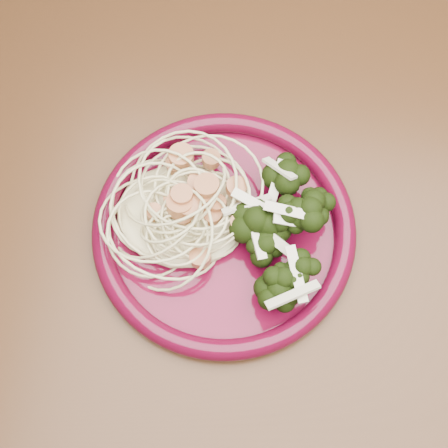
% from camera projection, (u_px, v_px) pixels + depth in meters
% --- Properties ---
extents(dining_table, '(1.20, 0.80, 0.75)m').
position_uv_depth(dining_table, '(299.00, 280.00, 0.64)').
color(dining_table, '#472814').
rests_on(dining_table, ground).
extents(dinner_plate, '(0.27, 0.27, 0.02)m').
position_uv_depth(dinner_plate, '(224.00, 229.00, 0.55)').
color(dinner_plate, '#52071F').
rests_on(dinner_plate, dining_table).
extents(spaghetti_pile, '(0.13, 0.12, 0.03)m').
position_uv_depth(spaghetti_pile, '(180.00, 211.00, 0.54)').
color(spaghetti_pile, beige).
rests_on(spaghetti_pile, dinner_plate).
extents(scallop_cluster, '(0.13, 0.13, 0.04)m').
position_uv_depth(scallop_cluster, '(178.00, 196.00, 0.51)').
color(scallop_cluster, '#C47C4C').
rests_on(scallop_cluster, spaghetti_pile).
extents(broccoli_pile, '(0.10, 0.14, 0.05)m').
position_uv_depth(broccoli_pile, '(279.00, 238.00, 0.52)').
color(broccoli_pile, black).
rests_on(broccoli_pile, dinner_plate).
extents(onion_garnish, '(0.07, 0.09, 0.04)m').
position_uv_depth(onion_garnish, '(282.00, 225.00, 0.50)').
color(onion_garnish, beige).
rests_on(onion_garnish, broccoli_pile).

